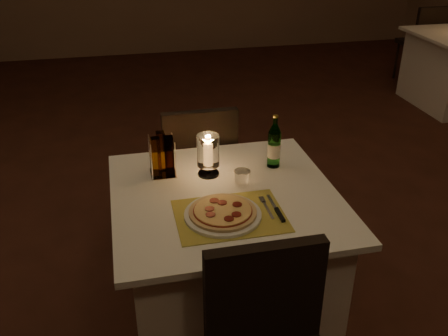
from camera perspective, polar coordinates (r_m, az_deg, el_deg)
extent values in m
cube|color=#411E15|center=(2.91, 0.40, -12.62)|extent=(8.00, 10.00, 0.02)
cube|color=white|center=(2.45, 0.10, -10.74)|extent=(0.88, 0.88, 0.71)
cube|color=white|center=(2.23, 0.11, -3.30)|extent=(1.00, 1.00, 0.03)
cube|color=black|center=(1.78, 4.63, -14.33)|extent=(0.42, 0.05, 0.42)
cube|color=black|center=(3.05, -3.21, 0.03)|extent=(0.42, 0.42, 0.05)
cube|color=black|center=(2.78, -2.69, 2.49)|extent=(0.42, 0.05, 0.42)
cylinder|color=black|center=(3.34, -0.72, -1.99)|extent=(0.03, 0.03, 0.44)
cylinder|color=black|center=(3.29, -6.52, -2.62)|extent=(0.03, 0.03, 0.44)
cylinder|color=black|center=(3.05, 0.61, -5.09)|extent=(0.03, 0.03, 0.44)
cylinder|color=black|center=(3.01, -5.74, -5.83)|extent=(0.03, 0.03, 0.44)
cube|color=gold|center=(2.07, 0.67, -5.47)|extent=(0.45, 0.34, 0.00)
cylinder|color=white|center=(2.06, -0.14, -5.36)|extent=(0.32, 0.32, 0.01)
cylinder|color=#D8B77F|center=(2.05, -0.14, -5.06)|extent=(0.28, 0.28, 0.01)
cylinder|color=maroon|center=(2.05, -0.14, -4.88)|extent=(0.24, 0.24, 0.00)
cylinder|color=#EACC7F|center=(2.05, -0.14, -4.80)|extent=(0.24, 0.24, 0.00)
cylinder|color=maroon|center=(2.08, 1.51, -4.18)|extent=(0.04, 0.04, 0.00)
cylinder|color=maroon|center=(2.09, -0.21, -3.97)|extent=(0.04, 0.04, 0.00)
cylinder|color=maroon|center=(2.10, -1.13, -3.74)|extent=(0.04, 0.04, 0.00)
cylinder|color=maroon|center=(2.05, -1.66, -4.67)|extent=(0.04, 0.04, 0.00)
cylinder|color=maroon|center=(2.01, -1.55, -5.34)|extent=(0.04, 0.04, 0.00)
cylinder|color=maroon|center=(1.99, 0.57, -5.81)|extent=(0.04, 0.04, 0.00)
cylinder|color=maroon|center=(2.01, 1.43, -5.31)|extent=(0.04, 0.04, 0.00)
cube|color=silver|center=(2.11, 5.06, -4.82)|extent=(0.01, 0.14, 0.00)
cube|color=silver|center=(2.18, 4.40, -3.64)|extent=(0.02, 0.05, 0.00)
cube|color=black|center=(2.08, 6.40, -5.33)|extent=(0.02, 0.10, 0.01)
cube|color=silver|center=(2.17, 5.48, -3.88)|extent=(0.01, 0.12, 0.00)
cylinder|color=#66B461|center=(2.43, 5.73, 2.13)|extent=(0.06, 0.06, 0.18)
cylinder|color=#66B461|center=(2.37, 5.90, 5.39)|extent=(0.02, 0.02, 0.03)
cylinder|color=gold|center=(2.36, 5.92, 5.89)|extent=(0.03, 0.03, 0.01)
cylinder|color=silver|center=(2.44, 5.72, 2.04)|extent=(0.06, 0.06, 0.07)
cylinder|color=white|center=(2.38, -1.79, -0.63)|extent=(0.10, 0.10, 0.01)
cylinder|color=white|center=(2.37, -1.80, -0.09)|extent=(0.02, 0.02, 0.04)
cylinder|color=white|center=(2.33, -1.83, 2.02)|extent=(0.11, 0.11, 0.15)
cylinder|color=white|center=(2.33, -1.83, 1.68)|extent=(0.03, 0.03, 0.11)
ellipsoid|color=orange|center=(2.30, -1.85, 3.26)|extent=(0.02, 0.02, 0.03)
cube|color=white|center=(2.40, -6.94, -0.63)|extent=(0.12, 0.12, 0.01)
cylinder|color=white|center=(2.31, -8.27, 0.62)|extent=(0.01, 0.01, 0.18)
cylinder|color=white|center=(2.32, -5.57, 0.90)|extent=(0.01, 0.01, 0.18)
cylinder|color=white|center=(2.41, -8.51, 1.79)|extent=(0.01, 0.01, 0.18)
cylinder|color=white|center=(2.41, -5.92, 2.05)|extent=(0.01, 0.01, 0.18)
cube|color=#BF8C33|center=(2.33, -7.73, 1.18)|extent=(0.04, 0.04, 0.20)
cube|color=#3F1E14|center=(2.33, -6.27, 1.33)|extent=(0.04, 0.04, 0.20)
cube|color=#BF8C33|center=(2.38, -7.16, 1.88)|extent=(0.04, 0.04, 0.20)
cube|color=black|center=(6.40, 21.52, 13.13)|extent=(0.42, 0.42, 0.05)
cube|color=black|center=(6.20, 22.82, 14.69)|extent=(0.42, 0.05, 0.42)
cylinder|color=black|center=(6.68, 21.63, 11.53)|extent=(0.03, 0.03, 0.44)
cylinder|color=black|center=(6.50, 19.08, 11.54)|extent=(0.03, 0.03, 0.44)
cylinder|color=black|center=(6.41, 23.24, 10.61)|extent=(0.03, 0.03, 0.44)
cylinder|color=black|center=(6.23, 20.63, 10.61)|extent=(0.03, 0.03, 0.44)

